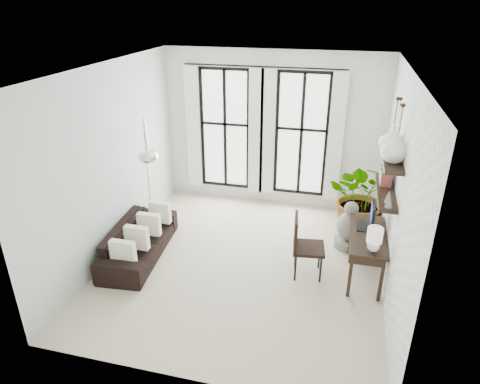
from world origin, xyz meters
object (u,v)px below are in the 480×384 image
(arc_lamp, at_px, (147,150))
(buddha, at_px, (349,228))
(plant, at_px, (364,197))
(desk, at_px, (367,239))
(desk_chair, at_px, (303,242))
(sofa, at_px, (139,241))

(arc_lamp, height_order, buddha, arc_lamp)
(plant, relative_size, desk, 1.14)
(plant, height_order, desk, plant)
(desk_chair, relative_size, buddha, 1.16)
(desk_chair, bearing_deg, buddha, 48.19)
(sofa, xyz_separation_m, desk_chair, (2.78, 0.14, 0.30))
(sofa, height_order, arc_lamp, arc_lamp)
(desk, height_order, buddha, desk)
(plant, distance_m, desk, 1.48)
(desk, xyz_separation_m, arc_lamp, (-3.64, 0.13, 1.09))
(sofa, xyz_separation_m, plant, (3.70, 1.75, 0.45))
(arc_lamp, distance_m, buddha, 3.76)
(desk_chair, bearing_deg, arc_lamp, 167.05)
(desk, distance_m, arc_lamp, 3.80)
(desk, height_order, desk_chair, desk)
(plant, distance_m, desk_chair, 1.86)
(plant, relative_size, arc_lamp, 0.62)
(sofa, xyz_separation_m, buddha, (3.49, 1.17, 0.08))
(sofa, bearing_deg, desk, -90.98)
(arc_lamp, bearing_deg, desk, -1.97)
(desk_chair, height_order, buddha, desk_chair)
(desk, relative_size, buddha, 1.47)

